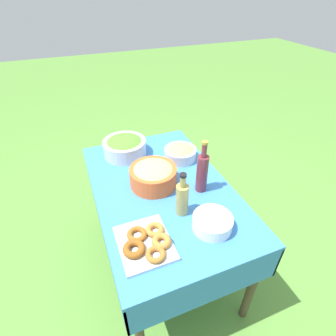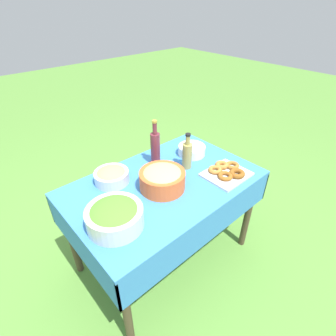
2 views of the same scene
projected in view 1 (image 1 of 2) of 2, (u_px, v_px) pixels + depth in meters
ground_plane at (163, 260)px, 2.06m from camera, size 14.00×14.00×0.00m
picnic_table at (162, 200)px, 1.68m from camera, size 1.27×0.80×0.75m
salad_bowl at (125, 146)px, 1.87m from camera, size 0.30×0.30×0.13m
pasta_bowl at (153, 175)px, 1.59m from camera, size 0.29×0.29×0.14m
donut_platter at (146, 242)px, 1.25m from camera, size 0.29×0.27×0.05m
plate_stack at (212, 223)px, 1.33m from camera, size 0.21×0.21×0.07m
olive_oil_bottle at (182, 198)px, 1.38m from camera, size 0.07×0.07×0.26m
wine_bottle at (202, 172)px, 1.52m from camera, size 0.07×0.07×0.34m
bread_bowl at (180, 152)px, 1.84m from camera, size 0.23×0.23×0.10m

